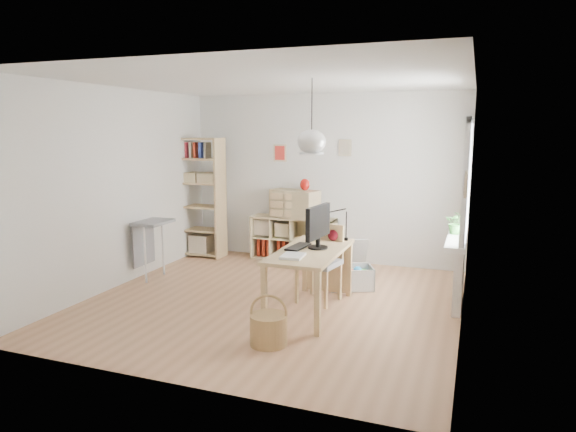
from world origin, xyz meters
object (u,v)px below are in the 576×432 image
(desk, at_px, (311,257))
(cube_shelf, at_px, (293,242))
(drawer_chest, at_px, (295,204))
(chair, at_px, (321,258))
(monitor, at_px, (318,224))
(tall_bookshelf, at_px, (200,192))
(storage_chest, at_px, (351,272))

(desk, distance_m, cube_shelf, 2.48)
(cube_shelf, relative_size, drawer_chest, 1.78)
(cube_shelf, xyz_separation_m, chair, (1.02, -1.81, 0.25))
(desk, height_order, drawer_chest, drawer_chest)
(chair, distance_m, drawer_chest, 2.05)
(desk, distance_m, monitor, 0.40)
(cube_shelf, bearing_deg, desk, -65.39)
(cube_shelf, relative_size, tall_bookshelf, 0.70)
(desk, relative_size, storage_chest, 1.79)
(chair, relative_size, storage_chest, 1.15)
(cube_shelf, bearing_deg, storage_chest, -42.35)
(chair, xyz_separation_m, storage_chest, (0.23, 0.67, -0.34))
(cube_shelf, distance_m, chair, 2.09)
(tall_bookshelf, relative_size, monitor, 3.39)
(cube_shelf, distance_m, tall_bookshelf, 1.77)
(monitor, bearing_deg, storage_chest, 87.53)
(tall_bookshelf, bearing_deg, storage_chest, -16.95)
(storage_chest, xyz_separation_m, monitor, (-0.17, -1.01, 0.84))
(monitor, bearing_deg, tall_bookshelf, 151.77)
(cube_shelf, bearing_deg, chair, -60.44)
(monitor, bearing_deg, chair, 106.76)
(desk, xyz_separation_m, chair, (0.00, 0.43, -0.11))
(monitor, bearing_deg, desk, -118.27)
(storage_chest, bearing_deg, desk, -125.00)
(cube_shelf, bearing_deg, monitor, -63.21)
(cube_shelf, bearing_deg, tall_bookshelf, -169.81)
(cube_shelf, distance_m, storage_chest, 1.69)
(tall_bookshelf, height_order, storage_chest, tall_bookshelf)
(cube_shelf, xyz_separation_m, storage_chest, (1.25, -1.14, -0.10))
(desk, bearing_deg, tall_bookshelf, 142.99)
(desk, relative_size, cube_shelf, 1.07)
(cube_shelf, height_order, storage_chest, cube_shelf)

